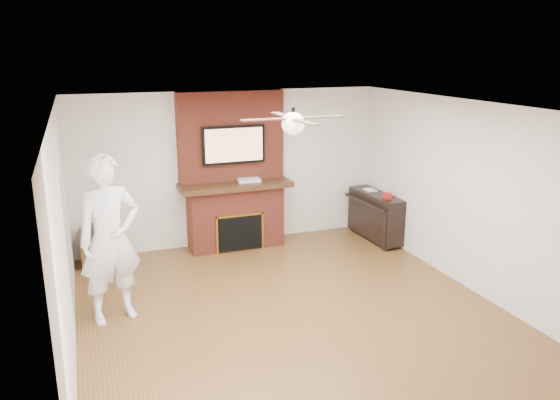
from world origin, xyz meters
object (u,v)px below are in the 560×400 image
object	(u,v)px
piano	(376,215)
side_table	(99,246)
fireplace	(234,187)
person	(110,239)

from	to	relation	value
piano	side_table	bearing A→B (deg)	170.89
fireplace	side_table	distance (m)	2.25
fireplace	piano	world-z (taller)	fireplace
side_table	piano	world-z (taller)	piano
fireplace	piano	xyz separation A→B (m)	(2.30, -0.55, -0.57)
side_table	fireplace	bearing A→B (deg)	2.38
side_table	person	bearing A→B (deg)	-86.55
person	side_table	distance (m)	2.01
fireplace	side_table	bearing A→B (deg)	-178.19
fireplace	piano	size ratio (longest dim) A/B	2.02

